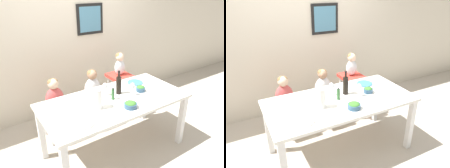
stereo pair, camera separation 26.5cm
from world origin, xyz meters
TOP-DOWN VIEW (x-y plane):
  - ground_plane at (0.00, 0.00)m, footprint 14.00×14.00m
  - wall_back at (0.00, 1.39)m, footprint 10.00×0.09m
  - dining_table at (0.00, 0.00)m, footprint 1.81×0.88m
  - chair_far_left at (-0.52, 0.69)m, footprint 0.40×0.43m
  - chair_far_center at (0.07, 0.69)m, footprint 0.40×0.43m
  - chair_right_highchair at (0.57, 0.69)m, footprint 0.34×0.37m
  - person_child_left at (-0.52, 0.69)m, footprint 0.26×0.18m
  - person_child_center at (0.07, 0.69)m, footprint 0.26×0.18m
  - person_baby_right at (0.57, 0.69)m, footprint 0.18×0.14m
  - wine_bottle at (0.13, 0.10)m, footprint 0.07×0.07m
  - paper_towel_roll at (-0.28, -0.06)m, footprint 0.10×0.10m
  - wine_glass_near at (0.25, -0.03)m, footprint 0.06×0.06m
  - wine_glass_far at (-0.04, 0.16)m, footprint 0.06×0.06m
  - salad_bowl_large at (0.03, -0.26)m, footprint 0.15×0.15m
  - salad_bowl_small at (0.41, 0.00)m, footprint 0.12×0.12m
  - dinner_plate_front_left at (-0.56, -0.25)m, footprint 0.22×0.22m
  - dinner_plate_back_left at (-0.44, 0.21)m, footprint 0.22×0.22m
  - dinner_plate_back_right at (0.52, 0.25)m, footprint 0.22×0.22m
  - dinner_plate_front_right at (0.51, -0.24)m, footprint 0.22×0.22m
  - condiment_bottle_hot_sauce at (-0.02, 0.01)m, footprint 0.04×0.04m

SIDE VIEW (x-z plane):
  - ground_plane at x=0.00m, z-range 0.00..0.00m
  - chair_far_left at x=-0.52m, z-range 0.15..0.60m
  - chair_far_center at x=0.07m, z-range 0.15..0.60m
  - chair_right_highchair at x=0.57m, z-range 0.21..0.95m
  - dining_table at x=0.00m, z-range 0.29..1.07m
  - person_child_left at x=-0.52m, z-range 0.44..0.92m
  - person_child_center at x=0.07m, z-range 0.44..0.92m
  - dinner_plate_front_left at x=-0.56m, z-range 0.78..0.79m
  - dinner_plate_back_left at x=-0.44m, z-range 0.78..0.79m
  - dinner_plate_back_right at x=0.52m, z-range 0.78..0.79m
  - dinner_plate_front_right at x=0.51m, z-range 0.78..0.79m
  - salad_bowl_small at x=0.41m, z-range 0.78..0.85m
  - salad_bowl_large at x=0.03m, z-range 0.78..0.85m
  - condiment_bottle_hot_sauce at x=-0.02m, z-range 0.77..0.93m
  - paper_towel_roll at x=-0.28m, z-range 0.78..1.01m
  - wine_glass_near at x=0.25m, z-range 0.81..0.98m
  - wine_glass_far at x=-0.04m, z-range 0.81..0.98m
  - wine_bottle at x=0.13m, z-range 0.75..1.06m
  - person_baby_right at x=0.57m, z-range 0.76..1.12m
  - wall_back at x=0.00m, z-range 0.00..2.70m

